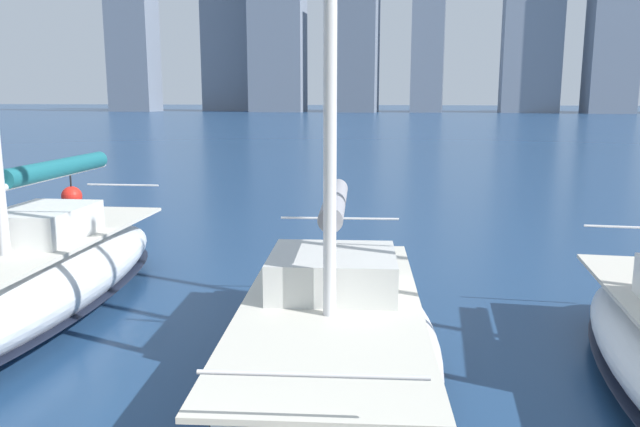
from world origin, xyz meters
TOP-DOWN VIEW (x-y plane):
  - city_skyline at (0.35, -159.66)m, footprint 171.93×23.56m
  - sailboat_grey at (-0.52, -5.95)m, footprint 3.87×7.56m
  - sailboat_teal at (4.84, -7.07)m, footprint 2.99×8.65m
  - channel_buoy at (10.91, -17.48)m, footprint 0.70×0.70m

SIDE VIEW (x-z plane):
  - channel_buoy at x=10.91m, z-range -0.34..1.06m
  - sailboat_grey at x=-0.52m, z-range -4.59..5.87m
  - sailboat_teal at x=4.84m, z-range -4.38..5.89m
  - city_skyline at x=0.35m, z-range -3.77..50.78m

